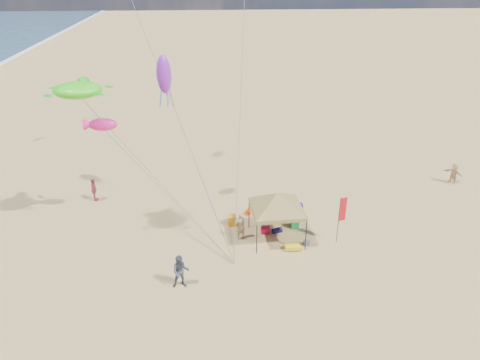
{
  "coord_description": "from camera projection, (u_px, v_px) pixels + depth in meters",
  "views": [
    {
      "loc": [
        -1.61,
        -20.44,
        15.41
      ],
      "look_at": [
        0.0,
        3.0,
        4.0
      ],
      "focal_mm": 34.28,
      "sensor_mm": 36.0,
      "label": 1
    }
  ],
  "objects": [
    {
      "name": "bag_orange",
      "position": [
        249.0,
        211.0,
        30.56
      ],
      "size": [
        0.54,
        0.69,
        0.36
      ],
      "primitive_type": "cylinder",
      "rotation": [
        0.0,
        1.57,
        1.22
      ],
      "color": "#D9460C",
      "rests_on": "ground"
    },
    {
      "name": "chair_green",
      "position": [
        295.0,
        222.0,
        28.96
      ],
      "size": [
        0.5,
        0.5,
        0.7
      ],
      "primitive_type": "cube",
      "color": "#18843C",
      "rests_on": "ground"
    },
    {
      "name": "chair_yellow",
      "position": [
        232.0,
        220.0,
        29.18
      ],
      "size": [
        0.5,
        0.5,
        0.7
      ],
      "primitive_type": "cube",
      "color": "orange",
      "rests_on": "ground"
    },
    {
      "name": "beach_cart",
      "position": [
        293.0,
        247.0,
        26.74
      ],
      "size": [
        0.9,
        0.5,
        0.24
      ],
      "primitive_type": "cube",
      "color": "gold",
      "rests_on": "ground"
    },
    {
      "name": "person_far_a",
      "position": [
        94.0,
        190.0,
        31.97
      ],
      "size": [
        0.51,
        1.02,
        1.67
      ],
      "primitive_type": "imported",
      "rotation": [
        0.0,
        0.0,
        1.68
      ],
      "color": "#A43F46",
      "rests_on": "ground"
    },
    {
      "name": "person_near_b",
      "position": [
        181.0,
        272.0,
        23.46
      ],
      "size": [
        0.97,
        0.79,
        1.87
      ],
      "primitive_type": "imported",
      "rotation": [
        0.0,
        0.0,
        0.09
      ],
      "color": "#3B4151",
      "rests_on": "ground"
    },
    {
      "name": "canopy_tent",
      "position": [
        277.0,
        195.0,
        26.66
      ],
      "size": [
        5.81,
        5.81,
        3.59
      ],
      "color": "black",
      "rests_on": "ground"
    },
    {
      "name": "crate_grey",
      "position": [
        307.0,
        243.0,
        27.24
      ],
      "size": [
        0.34,
        0.3,
        0.28
      ],
      "primitive_type": "cube",
      "color": "slate",
      "rests_on": "ground"
    },
    {
      "name": "person_near_c",
      "position": [
        287.0,
        211.0,
        29.37
      ],
      "size": [
        1.12,
        0.86,
        1.53
      ],
      "primitive_type": "imported",
      "rotation": [
        0.0,
        0.0,
        3.48
      ],
      "color": "beige",
      "rests_on": "ground"
    },
    {
      "name": "fish_kite",
      "position": [
        103.0,
        125.0,
        26.41
      ],
      "size": [
        1.86,
        1.44,
        0.74
      ],
      "primitive_type": "ellipsoid",
      "rotation": [
        0.0,
        0.0,
        -0.41
      ],
      "color": "#FF1E8C",
      "rests_on": "ground"
    },
    {
      "name": "squid_kite",
      "position": [
        164.0,
        74.0,
        27.98
      ],
      "size": [
        1.19,
        1.19,
        2.37
      ],
      "primitive_type": "ellipsoid",
      "rotation": [
        0.0,
        0.0,
        -0.38
      ],
      "color": "purple",
      "rests_on": "ground"
    },
    {
      "name": "cooler_red",
      "position": [
        265.0,
        230.0,
        28.41
      ],
      "size": [
        0.54,
        0.38,
        0.38
      ],
      "primitive_type": "cube",
      "color": "#B60E38",
      "rests_on": "ground"
    },
    {
      "name": "bag_navy",
      "position": [
        277.0,
        230.0,
        28.41
      ],
      "size": [
        0.69,
        0.54,
        0.36
      ],
      "primitive_type": "cylinder",
      "rotation": [
        0.0,
        1.57,
        0.35
      ],
      "color": "#0D0F3C",
      "rests_on": "ground"
    },
    {
      "name": "turtle_kite",
      "position": [
        78.0,
        90.0,
        24.18
      ],
      "size": [
        3.04,
        2.68,
        0.86
      ],
      "primitive_type": "ellipsoid",
      "rotation": [
        0.0,
        0.0,
        -0.27
      ],
      "color": "#36DF17",
      "rests_on": "ground"
    },
    {
      "name": "person_far_c",
      "position": [
        454.0,
        173.0,
        34.48
      ],
      "size": [
        1.27,
        1.47,
        1.6
      ],
      "primitive_type": "imported",
      "rotation": [
        0.0,
        0.0,
        5.35
      ],
      "color": "tan",
      "rests_on": "ground"
    },
    {
      "name": "ground",
      "position": [
        244.0,
        269.0,
        25.18
      ],
      "size": [
        280.0,
        280.0,
        0.0
      ],
      "primitive_type": "plane",
      "color": "tan",
      "rests_on": "ground"
    },
    {
      "name": "cooler_blue",
      "position": [
        298.0,
        206.0,
        31.17
      ],
      "size": [
        0.54,
        0.38,
        0.38
      ],
      "primitive_type": "cube",
      "color": "#211295",
      "rests_on": "ground"
    },
    {
      "name": "person_near_a",
      "position": [
        240.0,
        226.0,
        27.54
      ],
      "size": [
        0.78,
        0.68,
        1.79
      ],
      "primitive_type": "imported",
      "rotation": [
        0.0,
        0.0,
        3.62
      ],
      "color": "#9E775A",
      "rests_on": "ground"
    },
    {
      "name": "feather_flag",
      "position": [
        342.0,
        212.0,
        26.73
      ],
      "size": [
        0.45,
        0.16,
        3.05
      ],
      "color": "black",
      "rests_on": "ground"
    }
  ]
}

